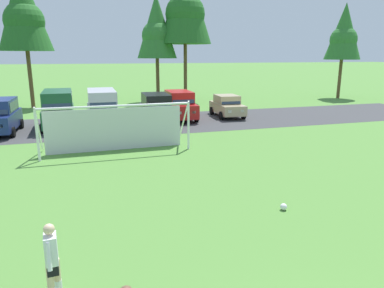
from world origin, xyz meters
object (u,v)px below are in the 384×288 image
at_px(soccer_goal, 116,126).
at_px(player_striker_near, 52,261).
at_px(parked_car_slot_left, 58,108).
at_px(soccer_ball, 284,207).
at_px(parked_car_slot_right, 227,106).
at_px(parked_car_slot_center, 156,109).
at_px(parked_car_slot_center_right, 180,105).
at_px(parked_car_slot_center_left, 102,107).

xyz_separation_m(soccer_goal, player_striker_near, (-2.28, -11.43, -0.47)).
height_order(player_striker_near, parked_car_slot_left, parked_car_slot_left).
height_order(soccer_ball, parked_car_slot_left, parked_car_slot_left).
xyz_separation_m(soccer_goal, parked_car_slot_right, (9.52, 8.28, -0.42)).
xyz_separation_m(soccer_goal, parked_car_slot_left, (-3.16, 7.22, 0.05)).
relative_size(soccer_ball, parked_car_slot_right, 0.05).
relative_size(soccer_ball, soccer_goal, 0.03).
relative_size(parked_car_slot_left, parked_car_slot_center, 1.04).
relative_size(parked_car_slot_center, parked_car_slot_right, 1.09).
xyz_separation_m(parked_car_slot_left, parked_car_slot_center_right, (8.71, 0.97, -0.23)).
distance_m(parked_car_slot_left, parked_car_slot_center_left, 2.88).
bearing_deg(parked_car_slot_center_left, parked_car_slot_center, -3.95).
bearing_deg(parked_car_slot_left, parked_car_slot_center, -4.50).
height_order(soccer_goal, parked_car_slot_center, soccer_goal).
bearing_deg(parked_car_slot_center_left, soccer_goal, -87.59).
height_order(parked_car_slot_left, parked_car_slot_center_right, parked_car_slot_left).
xyz_separation_m(player_striker_near, parked_car_slot_right, (11.80, 19.71, 0.05)).
bearing_deg(parked_car_slot_right, soccer_goal, -138.99).
height_order(parked_car_slot_center_left, parked_car_slot_center, parked_car_slot_center_left).
xyz_separation_m(player_striker_near, parked_car_slot_center, (5.72, 18.13, 0.29)).
bearing_deg(parked_car_slot_right, parked_car_slot_left, -175.23).
xyz_separation_m(player_striker_near, parked_car_slot_center_right, (7.82, 19.62, 0.29)).
relative_size(player_striker_near, parked_car_slot_left, 0.34).
relative_size(player_striker_near, parked_car_slot_center_right, 0.35).
bearing_deg(parked_car_slot_right, parked_car_slot_center_right, -178.72).
bearing_deg(parked_car_slot_center, parked_car_slot_center_right, 35.36).
height_order(parked_car_slot_center, parked_car_slot_right, parked_car_slot_center).
bearing_deg(parked_car_slot_center_right, parked_car_slot_center_left, -168.09).
distance_m(soccer_ball, player_striker_near, 7.19).
bearing_deg(parked_car_slot_center, soccer_goal, -117.23).
relative_size(parked_car_slot_center, parked_car_slot_center_right, 1.00).
bearing_deg(soccer_ball, player_striker_near, -160.12).
distance_m(soccer_ball, parked_car_slot_center_right, 17.25).
height_order(soccer_ball, player_striker_near, player_striker_near).
bearing_deg(parked_car_slot_center_right, parked_car_slot_left, -173.65).
bearing_deg(parked_car_slot_center_right, soccer_ball, -93.64).
bearing_deg(soccer_ball, soccer_goal, 116.31).
relative_size(soccer_ball, parked_car_slot_left, 0.05).
distance_m(player_striker_near, parked_car_slot_left, 18.68).
bearing_deg(soccer_goal, parked_car_slot_left, 113.65).
bearing_deg(parked_car_slot_right, parked_car_slot_center_left, -172.34).
bearing_deg(soccer_goal, parked_car_slot_center, 62.77).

